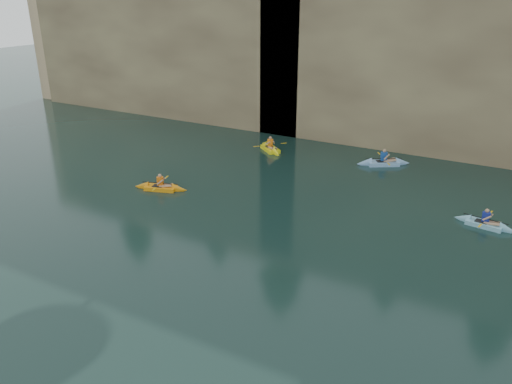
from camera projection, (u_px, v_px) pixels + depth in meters
The scene contains 10 objects.
ground at pixel (212, 328), 16.01m from camera, with size 160.00×160.00×0.00m, color black.
cliff at pixel (429, 47), 37.99m from camera, with size 70.00×16.00×12.00m, color tan.
cliff_slab_west at pixel (161, 52), 41.31m from camera, with size 26.00×2.40×10.56m, color tan.
cliff_slab_center at pixel (437, 65), 31.22m from camera, with size 24.00×2.40×11.40m, color tan.
sea_cave_west at pixel (178, 95), 41.12m from camera, with size 4.50×1.00×4.00m, color black.
sea_cave_center at pixel (339, 120), 34.95m from camera, with size 3.50×1.00×3.20m, color black.
kayaker_orange at pixel (161, 187), 26.97m from camera, with size 3.06×2.17×1.14m.
kayaker_ltblue_near at pixel (485, 224), 22.81m from camera, with size 2.85×2.17×1.09m.
kayaker_yellow at pixel (270, 148), 33.50m from camera, with size 2.77×2.47×1.22m.
kayaker_ltblue_mid at pixel (383, 163), 30.75m from camera, with size 3.23×2.43×1.27m.
Camera 1 is at (7.65, -10.80, 10.10)m, focal length 35.00 mm.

